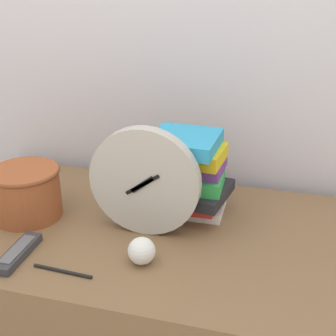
{
  "coord_description": "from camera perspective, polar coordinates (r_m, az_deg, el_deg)",
  "views": [
    {
      "loc": [
        0.35,
        -0.69,
        1.43
      ],
      "look_at": [
        0.05,
        0.38,
        0.94
      ],
      "focal_mm": 50.0,
      "sensor_mm": 36.0,
      "label": 1
    }
  ],
  "objects": [
    {
      "name": "tv_remote",
      "position": [
        1.2,
        -17.83,
        -9.8
      ],
      "size": [
        0.05,
        0.16,
        0.02
      ],
      "color": "#333338",
      "rests_on": "desk"
    },
    {
      "name": "crumpled_paper_ball",
      "position": [
        1.11,
        -3.24,
        -10.05
      ],
      "size": [
        0.07,
        0.07,
        0.07
      ],
      "color": "white",
      "rests_on": "desk"
    },
    {
      "name": "basket",
      "position": [
        1.34,
        -16.95,
        -2.71
      ],
      "size": [
        0.2,
        0.2,
        0.14
      ],
      "color": "#994C28",
      "rests_on": "desk"
    },
    {
      "name": "book_stack",
      "position": [
        1.28,
        2.22,
        -0.73
      ],
      "size": [
        0.26,
        0.21,
        0.23
      ],
      "color": "white",
      "rests_on": "desk"
    },
    {
      "name": "pen",
      "position": [
        1.12,
        -12.72,
        -12.16
      ],
      "size": [
        0.15,
        0.02,
        0.01
      ],
      "color": "black",
      "rests_on": "desk"
    },
    {
      "name": "desk_clock",
      "position": [
        1.18,
        -2.89,
        -1.7
      ],
      "size": [
        0.29,
        0.04,
        0.29
      ],
      "color": "#B7B2A8",
      "rests_on": "desk"
    },
    {
      "name": "wall_back",
      "position": [
        1.47,
        1.65,
        14.88
      ],
      "size": [
        6.0,
        0.04,
        2.4
      ],
      "color": "silver",
      "rests_on": "ground_plane"
    }
  ]
}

